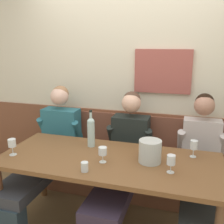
# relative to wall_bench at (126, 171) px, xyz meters

# --- Properties ---
(room_wall_back) EXTENTS (6.80, 0.12, 2.80)m
(room_wall_back) POSITION_rel_wall_bench_xyz_m (0.00, 0.26, 1.12)
(room_wall_back) COLOR beige
(room_wall_back) RESTS_ON ground
(wood_wainscot_panel) EXTENTS (6.80, 0.03, 0.97)m
(wood_wainscot_panel) POSITION_rel_wall_bench_xyz_m (0.00, 0.21, 0.20)
(wood_wainscot_panel) COLOR brown
(wood_wainscot_panel) RESTS_ON ground
(wall_bench) EXTENTS (2.30, 0.42, 0.94)m
(wall_bench) POSITION_rel_wall_bench_xyz_m (0.00, 0.00, 0.00)
(wall_bench) COLOR brown
(wall_bench) RESTS_ON ground
(dining_table) EXTENTS (2.00, 0.86, 0.76)m
(dining_table) POSITION_rel_wall_bench_xyz_m (0.00, -0.69, 0.39)
(dining_table) COLOR brown
(dining_table) RESTS_ON ground
(person_right_seat) EXTENTS (0.54, 1.29, 1.28)m
(person_right_seat) POSITION_rel_wall_bench_xyz_m (-0.82, -0.37, 0.34)
(person_right_seat) COLOR #24343F
(person_right_seat) RESTS_ON ground
(person_left_seat) EXTENTS (0.51, 1.29, 1.25)m
(person_left_seat) POSITION_rel_wall_bench_xyz_m (0.05, -0.37, 0.34)
(person_left_seat) COLOR #32262E
(person_left_seat) RESTS_ON ground
(person_center_right_seat) EXTENTS (0.49, 1.29, 1.27)m
(person_center_right_seat) POSITION_rel_wall_bench_xyz_m (0.81, -0.39, 0.33)
(person_center_right_seat) COLOR #332634
(person_center_right_seat) RESTS_ON ground
(ice_bucket) EXTENTS (0.20, 0.20, 0.20)m
(ice_bucket) POSITION_rel_wall_bench_xyz_m (0.37, -0.66, 0.58)
(ice_bucket) COLOR #B5BEBB
(ice_bucket) RESTS_ON dining_table
(wine_bottle_clear_water) EXTENTS (0.07, 0.07, 0.38)m
(wine_bottle_clear_water) POSITION_rel_wall_bench_xyz_m (-0.26, -0.47, 0.64)
(wine_bottle_clear_water) COLOR #ADCAC7
(wine_bottle_clear_water) RESTS_ON dining_table
(wine_glass_mid_right) EXTENTS (0.07, 0.07, 0.14)m
(wine_glass_mid_right) POSITION_rel_wall_bench_xyz_m (-0.03, -0.78, 0.57)
(wine_glass_mid_right) COLOR silver
(wine_glass_mid_right) RESTS_ON dining_table
(wine_glass_right_end) EXTENTS (0.06, 0.06, 0.16)m
(wine_glass_right_end) POSITION_rel_wall_bench_xyz_m (0.73, -0.44, 0.58)
(wine_glass_right_end) COLOR silver
(wine_glass_right_end) RESTS_ON dining_table
(wine_glass_by_bottle) EXTENTS (0.07, 0.07, 0.15)m
(wine_glass_by_bottle) POSITION_rel_wall_bench_xyz_m (0.56, -0.81, 0.58)
(wine_glass_by_bottle) COLOR silver
(wine_glass_by_bottle) RESTS_ON dining_table
(wine_glass_near_bucket) EXTENTS (0.07, 0.07, 0.16)m
(wine_glass_near_bucket) POSITION_rel_wall_bench_xyz_m (-0.88, -0.88, 0.59)
(wine_glass_near_bucket) COLOR silver
(wine_glass_near_bucket) RESTS_ON dining_table
(water_tumbler_left) EXTENTS (0.06, 0.06, 0.08)m
(water_tumbler_left) POSITION_rel_wall_bench_xyz_m (-0.11, -0.99, 0.52)
(water_tumbler_left) COLOR silver
(water_tumbler_left) RESTS_ON dining_table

